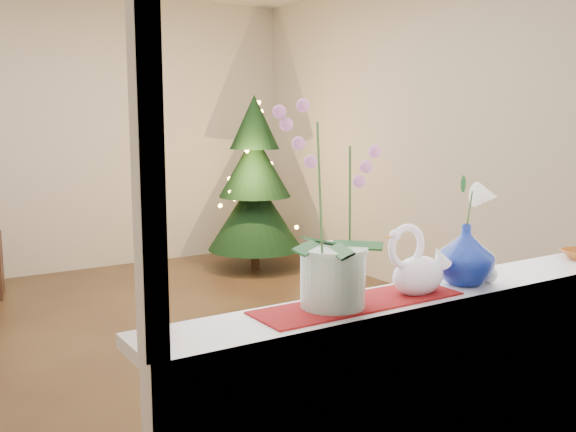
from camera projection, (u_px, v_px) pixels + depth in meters
name	position (u px, v px, depth m)	size (l,w,h in m)	color
ground	(179.00, 343.00, 4.29)	(5.00, 5.00, 0.00)	#3B2518
wall_back	(74.00, 133.00, 6.17)	(4.50, 0.10, 2.70)	beige
wall_front	(484.00, 162.00, 2.00)	(4.50, 0.10, 2.70)	beige
wall_right	(430.00, 135.00, 5.28)	(0.10, 5.00, 2.70)	beige
window_apron	(462.00, 430.00, 2.17)	(2.20, 0.08, 0.88)	white
windowsill	(447.00, 292.00, 2.18)	(2.20, 0.26, 0.04)	white
window_frame	(481.00, 47.00, 1.97)	(2.22, 0.06, 1.60)	white
runner	(360.00, 303.00, 1.97)	(0.70, 0.20, 0.01)	maroon
orchid_pot	(334.00, 206.00, 1.88)	(0.21, 0.21, 0.62)	beige
swan	(419.00, 261.00, 2.06)	(0.26, 0.12, 0.22)	white
blue_vase	(466.00, 250.00, 2.19)	(0.23, 0.23, 0.24)	#051560
lily	(468.00, 189.00, 2.16)	(0.13, 0.08, 0.18)	silver
paperweight	(488.00, 274.00, 2.21)	(0.06, 0.06, 0.06)	silver
xmas_tree	(255.00, 183.00, 6.32)	(0.94, 0.94, 1.72)	black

